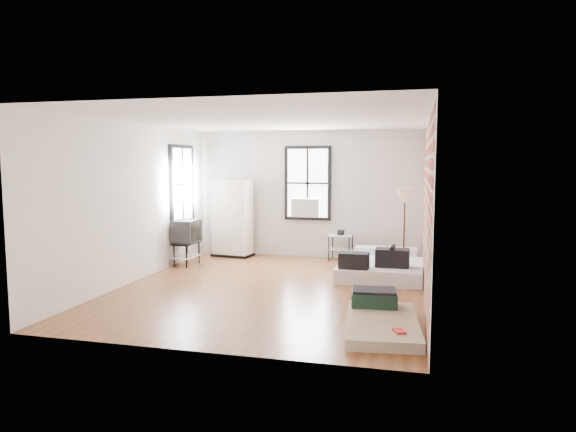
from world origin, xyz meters
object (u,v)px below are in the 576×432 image
(wardrobe, at_px, (232,218))
(floor_lamp, at_px, (405,200))
(mattress_bare, at_px, (380,317))
(mattress_main, at_px, (382,266))
(tv_stand, at_px, (187,233))
(side_table, at_px, (341,240))

(wardrobe, height_order, floor_lamp, wardrobe)
(mattress_bare, bearing_deg, floor_lamp, 80.63)
(mattress_main, bearing_deg, tv_stand, -178.57)
(mattress_bare, xyz_separation_m, side_table, (-1.13, 4.29, 0.34))
(mattress_main, relative_size, floor_lamp, 1.26)
(side_table, xyz_separation_m, tv_stand, (-3.00, -1.27, 0.22))
(mattress_bare, bearing_deg, tv_stand, 138.08)
(wardrobe, distance_m, tv_stand, 1.33)
(mattress_main, distance_m, wardrobe, 3.67)
(wardrobe, xyz_separation_m, floor_lamp, (3.79, -0.92, 0.54))
(floor_lamp, bearing_deg, mattress_main, -144.15)
(tv_stand, bearing_deg, mattress_main, 3.07)
(mattress_bare, bearing_deg, side_table, 99.10)
(wardrobe, relative_size, tv_stand, 1.84)
(mattress_bare, distance_m, floor_lamp, 3.55)
(mattress_main, xyz_separation_m, floor_lamp, (0.38, 0.28, 1.22))
(tv_stand, bearing_deg, mattress_bare, -33.20)
(side_table, xyz_separation_m, floor_lamp, (1.35, -0.99, 0.95))
(mattress_main, relative_size, wardrobe, 1.19)
(mattress_main, bearing_deg, side_table, 128.70)
(mattress_bare, bearing_deg, mattress_main, 87.54)
(wardrobe, relative_size, floor_lamp, 1.05)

